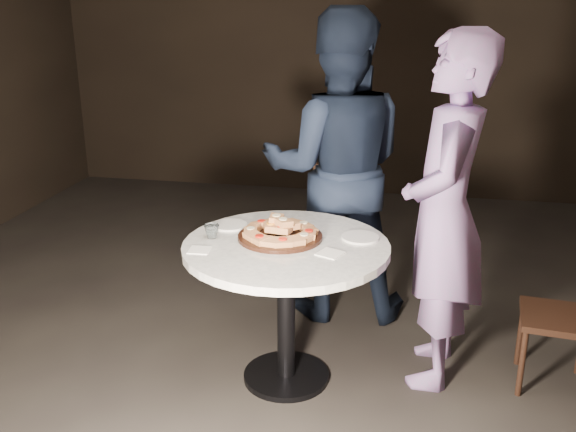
{
  "coord_description": "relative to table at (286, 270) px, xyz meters",
  "views": [
    {
      "loc": [
        0.61,
        -3.03,
        1.98
      ],
      "look_at": [
        0.02,
        -0.02,
        0.92
      ],
      "focal_mm": 40.0,
      "sensor_mm": 36.0,
      "label": 1
    }
  ],
  "objects": [
    {
      "name": "napkin_near",
      "position": [
        -0.4,
        -0.17,
        0.15
      ],
      "size": [
        0.11,
        0.11,
        0.01
      ],
      "primitive_type": "cube",
      "rotation": [
        0.0,
        0.0,
        0.07
      ],
      "color": "white",
      "rests_on": "table"
    },
    {
      "name": "serving_board",
      "position": [
        -0.04,
        0.06,
        0.16
      ],
      "size": [
        0.56,
        0.56,
        0.02
      ],
      "primitive_type": "cylinder",
      "rotation": [
        0.0,
        0.0,
        0.36
      ],
      "color": "black",
      "rests_on": "table"
    },
    {
      "name": "chair_far",
      "position": [
        0.14,
        1.42,
        -0.14
      ],
      "size": [
        0.42,
        0.44,
        0.87
      ],
      "rotation": [
        0.0,
        0.0,
        3.12
      ],
      "color": "black",
      "rests_on": "ground"
    },
    {
      "name": "floor",
      "position": [
        -0.02,
        0.07,
        -0.64
      ],
      "size": [
        7.0,
        7.0,
        0.0
      ],
      "primitive_type": "plane",
      "color": "black",
      "rests_on": "ground"
    },
    {
      "name": "diner_teal",
      "position": [
        0.78,
        0.22,
        0.28
      ],
      "size": [
        0.49,
        0.7,
        1.84
      ],
      "primitive_type": "imported",
      "rotation": [
        0.0,
        0.0,
        -1.64
      ],
      "color": "#7D649F",
      "rests_on": "ground"
    },
    {
      "name": "plate_left",
      "position": [
        -0.35,
        0.19,
        0.15
      ],
      "size": [
        0.22,
        0.22,
        0.01
      ],
      "primitive_type": "cylinder",
      "rotation": [
        0.0,
        0.0,
        0.15
      ],
      "color": "white",
      "rests_on": "table"
    },
    {
      "name": "plate_right",
      "position": [
        0.36,
        0.14,
        0.15
      ],
      "size": [
        0.25,
        0.25,
        0.01
      ],
      "primitive_type": "cylinder",
      "rotation": [
        0.0,
        0.0,
        -0.34
      ],
      "color": "white",
      "rests_on": "table"
    },
    {
      "name": "diner_navy",
      "position": [
        0.14,
        0.87,
        0.32
      ],
      "size": [
        1.02,
        0.84,
        1.92
      ],
      "primitive_type": "imported",
      "rotation": [
        0.0,
        0.0,
        3.27
      ],
      "color": "black",
      "rests_on": "ground"
    },
    {
      "name": "water_glass",
      "position": [
        -0.39,
        0.0,
        0.18
      ],
      "size": [
        0.09,
        0.09,
        0.07
      ],
      "primitive_type": "imported",
      "rotation": [
        0.0,
        0.0,
        -0.21
      ],
      "color": "silver",
      "rests_on": "table"
    },
    {
      "name": "focaccia_pile",
      "position": [
        -0.04,
        0.06,
        0.19
      ],
      "size": [
        0.39,
        0.39,
        0.1
      ],
      "rotation": [
        0.0,
        0.0,
        -0.02
      ],
      "color": "#BE7B49",
      "rests_on": "serving_board"
    },
    {
      "name": "table",
      "position": [
        0.0,
        0.0,
        0.0
      ],
      "size": [
        1.12,
        1.12,
        0.79
      ],
      "rotation": [
        0.0,
        0.0,
        -0.07
      ],
      "color": "black",
      "rests_on": "ground"
    },
    {
      "name": "napkin_far",
      "position": [
        0.24,
        -0.09,
        0.15
      ],
      "size": [
        0.15,
        0.15,
        0.01
      ],
      "primitive_type": "cube",
      "rotation": [
        0.0,
        0.0,
        -0.41
      ],
      "color": "white",
      "rests_on": "table"
    }
  ]
}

